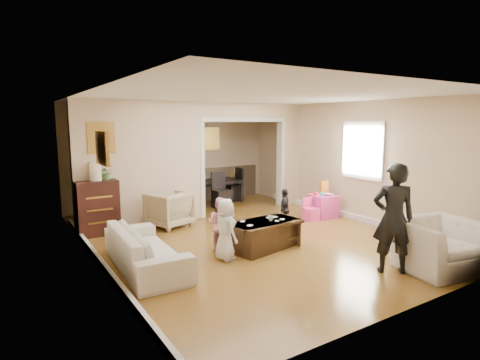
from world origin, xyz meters
TOP-DOWN VIEW (x-y plane):
  - floor at (0.00, 0.00)m, footprint 7.00×7.00m
  - partition_left at (-1.38, 1.80)m, footprint 2.75×0.18m
  - partition_right at (2.48, 1.80)m, footprint 0.55×0.18m
  - partition_header at (1.10, 1.80)m, footprint 2.22×0.18m
  - window_pane at (2.73, -0.40)m, footprint 0.03×0.95m
  - framed_art_partition at (-2.20, 1.70)m, footprint 0.45×0.03m
  - framed_art_sofa_wall at (-2.71, -0.60)m, footprint 0.03×0.55m
  - framed_art_alcove at (1.10, 3.44)m, footprint 0.45×0.03m
  - sofa at (-2.16, -0.60)m, footprint 0.90×2.08m
  - armchair_back at (-0.97, 1.41)m, footprint 0.99×1.00m
  - armchair_front at (1.43, -2.96)m, footprint 1.31×1.19m
  - dresser at (-2.36, 1.58)m, footprint 0.77×0.43m
  - table_lamp at (-2.36, 1.58)m, footprint 0.22×0.22m
  - potted_plant at (-2.16, 1.58)m, footprint 0.26×0.22m
  - coffee_table at (-0.13, -0.78)m, footprint 1.36×0.87m
  - coffee_cup at (-0.03, -0.83)m, footprint 0.11×0.11m
  - play_table at (2.31, 0.31)m, footprint 0.57×0.57m
  - cereal_box at (2.43, 0.41)m, footprint 0.21×0.09m
  - cyan_cup at (2.21, 0.26)m, footprint 0.08×0.08m
  - toy_block at (2.19, 0.43)m, footprint 0.09×0.08m
  - play_bowl at (2.36, 0.19)m, footprint 0.22×0.22m
  - dining_table at (0.83, 3.02)m, footprint 1.74×0.99m
  - adult_person at (0.77, -2.66)m, footprint 0.69×0.65m
  - child_kneel_a at (-0.98, -0.93)m, footprint 0.32×0.49m
  - child_kneel_b at (-0.83, -0.48)m, footprint 0.53×0.56m
  - child_toddler at (0.92, -0.03)m, footprint 0.46×0.51m
  - craft_papers at (-0.08, -0.75)m, footprint 0.84×0.41m

SIDE VIEW (x-z plane):
  - floor at x=0.00m, z-range 0.00..0.00m
  - coffee_table at x=-0.13m, z-range 0.00..0.47m
  - play_table at x=2.31m, z-range 0.00..0.51m
  - sofa at x=-2.16m, z-range 0.00..0.60m
  - dining_table at x=0.83m, z-range 0.00..0.61m
  - armchair_back at x=-0.97m, z-range 0.00..0.73m
  - armchair_front at x=1.43m, z-range 0.00..0.74m
  - child_toddler at x=0.92m, z-range 0.00..0.83m
  - child_kneel_b at x=-0.83m, z-range 0.00..0.91m
  - craft_papers at x=-0.08m, z-range 0.47..0.48m
  - child_kneel_a at x=-0.98m, z-range 0.00..0.97m
  - coffee_cup at x=-0.03m, z-range 0.47..0.56m
  - dresser at x=-2.36m, z-range 0.00..1.05m
  - play_bowl at x=2.36m, z-range 0.51..0.56m
  - toy_block at x=2.19m, z-range 0.51..0.56m
  - cyan_cup at x=2.21m, z-range 0.51..0.59m
  - cereal_box at x=2.43m, z-range 0.51..0.81m
  - adult_person at x=0.77m, z-range 0.00..1.59m
  - potted_plant at x=-2.16m, z-range 1.05..1.34m
  - table_lamp at x=-2.36m, z-range 1.05..1.41m
  - partition_left at x=-1.38m, z-range 0.00..2.60m
  - partition_right at x=2.48m, z-range 0.00..2.60m
  - window_pane at x=2.73m, z-range 1.00..2.10m
  - framed_art_alcove at x=1.10m, z-range 1.42..1.98m
  - framed_art_sofa_wall at x=-2.71m, z-range 1.60..2.00m
  - framed_art_partition at x=-2.20m, z-range 1.58..2.12m
  - partition_header at x=1.10m, z-range 2.25..2.60m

